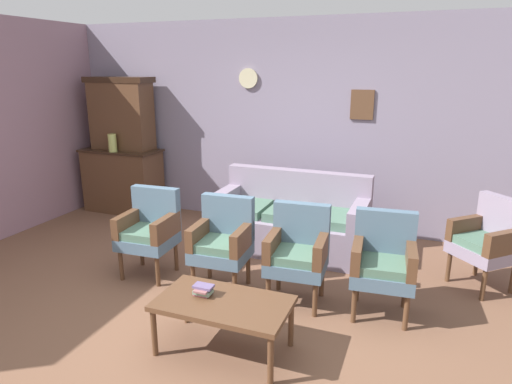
{
  "coord_description": "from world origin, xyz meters",
  "views": [
    {
      "loc": [
        1.67,
        -3.05,
        2.11
      ],
      "look_at": [
        0.08,
        1.09,
        0.85
      ],
      "focal_mm": 31.29,
      "sensor_mm": 36.0,
      "label": 1
    }
  ],
  "objects": [
    {
      "name": "wingback_chair_by_fireplace",
      "position": [
        2.33,
        1.5,
        0.5
      ],
      "size": [
        0.71,
        0.71,
        0.9
      ],
      "color": "gray",
      "rests_on": "ground"
    },
    {
      "name": "armchair_by_doorway",
      "position": [
        0.68,
        0.58,
        0.5
      ],
      "size": [
        0.55,
        0.53,
        0.9
      ],
      "color": "slate",
      "rests_on": "ground"
    },
    {
      "name": "armchair_row_middle",
      "position": [
        -0.89,
        0.57,
        0.5
      ],
      "size": [
        0.54,
        0.51,
        0.9
      ],
      "color": "slate",
      "rests_on": "ground"
    },
    {
      "name": "ground_plane",
      "position": [
        0.0,
        0.0,
        0.0
      ],
      "size": [
        7.68,
        7.68,
        0.0
      ],
      "primitive_type": "plane",
      "color": "brown"
    },
    {
      "name": "wall_back_with_decor",
      "position": [
        0.0,
        2.63,
        1.35
      ],
      "size": [
        6.4,
        0.09,
        2.7
      ],
      "color": "gray",
      "rests_on": "ground"
    },
    {
      "name": "vase_on_cabinet",
      "position": [
        -2.48,
        2.07,
        1.06
      ],
      "size": [
        0.12,
        0.12,
        0.25
      ],
      "primitive_type": "cylinder",
      "color": "#BCC567",
      "rests_on": "side_cabinet"
    },
    {
      "name": "book_stack_on_table",
      "position": [
        0.2,
        -0.34,
        0.46
      ],
      "size": [
        0.15,
        0.13,
        0.08
      ],
      "color": "#B85771",
      "rests_on": "coffee_table"
    },
    {
      "name": "floral_couch",
      "position": [
        0.27,
        1.74,
        0.33
      ],
      "size": [
        1.78,
        0.82,
        0.9
      ],
      "color": "gray",
      "rests_on": "ground"
    },
    {
      "name": "side_cabinet",
      "position": [
        -2.49,
        2.25,
        0.47
      ],
      "size": [
        1.16,
        0.55,
        0.93
      ],
      "color": "brown",
      "rests_on": "ground"
    },
    {
      "name": "armchair_near_couch_end",
      "position": [
        -0.06,
        0.56,
        0.5
      ],
      "size": [
        0.54,
        0.52,
        0.9
      ],
      "color": "slate",
      "rests_on": "ground"
    },
    {
      "name": "coffee_table",
      "position": [
        0.38,
        -0.37,
        0.38
      ],
      "size": [
        1.0,
        0.56,
        0.42
      ],
      "color": "brown",
      "rests_on": "ground"
    },
    {
      "name": "armchair_near_cabinet",
      "position": [
        1.43,
        0.64,
        0.5
      ],
      "size": [
        0.56,
        0.53,
        0.9
      ],
      "color": "slate",
      "rests_on": "ground"
    },
    {
      "name": "cabinet_upper_hutch",
      "position": [
        -2.49,
        2.33,
        1.45
      ],
      "size": [
        0.99,
        0.38,
        1.03
      ],
      "color": "brown",
      "rests_on": "side_cabinet"
    }
  ]
}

